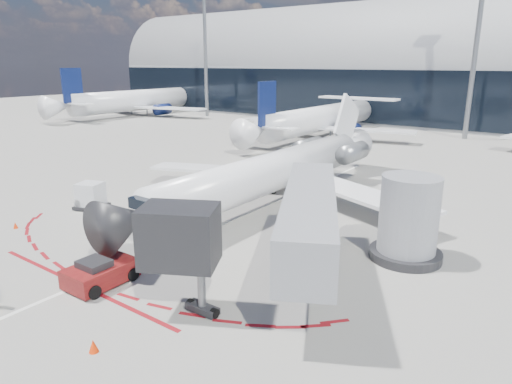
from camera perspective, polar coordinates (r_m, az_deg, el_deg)
The scene contains 14 objects.
ground at distance 31.83m, azimuth -3.67°, elevation -3.78°, with size 260.00×260.00×0.00m, color slate.
apron_centerline at distance 33.30m, azimuth -1.47°, elevation -2.84°, with size 0.25×40.00×0.01m, color silver.
apron_stop_bar at distance 24.84m, azimuth -21.16°, elevation -10.77°, with size 14.00×0.25×0.01m, color maroon.
terminal_building at distance 90.05m, azimuth 24.42°, elevation 13.16°, with size 150.00×24.15×24.00m.
jet_bridge at distance 23.39m, azimuth 10.13°, elevation -3.57°, with size 10.03×15.20×4.90m.
light_mast_west at distance 95.75m, azimuth -6.34°, elevation 16.90°, with size 0.70×0.70×25.00m, color slate.
light_mast_centre at distance 72.41m, azimuth 25.77°, elevation 15.83°, with size 0.70×0.70×25.00m, color slate.
regional_jet at distance 35.91m, azimuth 3.05°, elevation 2.91°, with size 25.57×31.53×7.90m.
pushback_tug at distance 24.35m, azimuth -18.88°, elevation -9.51°, with size 2.32×5.32×1.38m.
uld_container at distance 36.53m, azimuth -19.97°, elevation -0.48°, with size 2.65×2.46×2.02m.
safety_cone_left at distance 34.51m, azimuth -27.86°, elevation -3.70°, with size 0.31×0.31×0.43m, color #EB3104.
safety_cone_right at distance 19.42m, azimuth -19.67°, elevation -17.66°, with size 0.38×0.38×0.53m, color #EB3104.
bg_airliner_0 at distance 100.57m, azimuth -14.10°, elevation 12.82°, with size 37.58×39.79×12.16m, color white, non-canonical shape.
bg_airliner_1 at distance 68.66m, azimuth 8.21°, elevation 11.26°, with size 32.88×34.82×10.64m, color white, non-canonical shape.
Camera 1 is at (19.26, -22.97, 10.71)m, focal length 32.00 mm.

